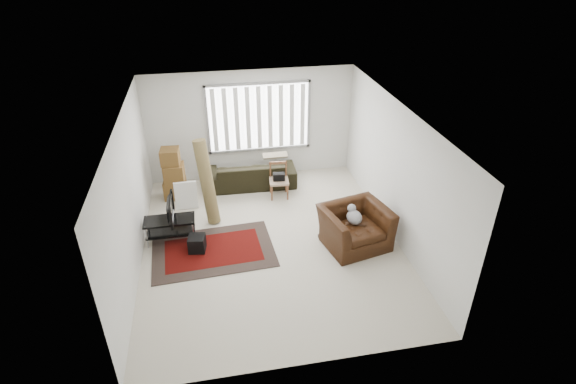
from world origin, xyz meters
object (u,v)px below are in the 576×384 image
moving_boxes (174,175)px  tv_stand (170,225)px  sofa (251,170)px  side_chair (279,179)px  armchair (355,224)px

moving_boxes → tv_stand: bearing=-91.4°
sofa → side_chair: bearing=133.8°
tv_stand → armchair: armchair is taller
tv_stand → sofa: size_ratio=0.46×
armchair → moving_boxes: bearing=131.3°
side_chair → armchair: (1.15, -2.15, 0.01)m
side_chair → armchair: size_ratio=0.56×
sofa → armchair: armchair is taller
tv_stand → armchair: bearing=-12.7°
tv_stand → moving_boxes: (0.04, 1.74, 0.21)m
tv_stand → moving_boxes: bearing=88.6°
side_chair → sofa: bearing=136.6°
sofa → side_chair: sofa is taller
sofa → moving_boxes: bearing=9.4°
moving_boxes → sofa: bearing=7.6°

